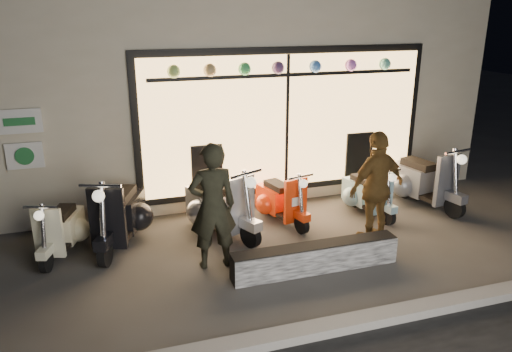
% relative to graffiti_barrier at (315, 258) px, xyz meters
% --- Properties ---
extents(ground, '(40.00, 40.00, 0.00)m').
position_rel_graffiti_barrier_xyz_m(ground, '(-0.26, 0.65, -0.20)').
color(ground, '#383533').
rests_on(ground, ground).
extents(kerb, '(40.00, 0.25, 0.12)m').
position_rel_graffiti_barrier_xyz_m(kerb, '(-0.26, -1.35, -0.14)').
color(kerb, slate).
rests_on(kerb, ground).
extents(shop_building, '(10.20, 6.23, 4.20)m').
position_rel_graffiti_barrier_xyz_m(shop_building, '(-0.26, 5.63, 1.90)').
color(shop_building, beige).
rests_on(shop_building, ground).
extents(graffiti_barrier, '(2.41, 0.28, 0.40)m').
position_rel_graffiti_barrier_xyz_m(graffiti_barrier, '(0.00, 0.00, 0.00)').
color(graffiti_barrier, black).
rests_on(graffiti_barrier, ground).
extents(scooter_silver, '(0.94, 1.56, 1.14)m').
position_rel_graffiti_barrier_xyz_m(scooter_silver, '(-0.99, 1.73, 0.26)').
color(scooter_silver, black).
rests_on(scooter_silver, ground).
extents(scooter_red, '(0.62, 1.32, 0.94)m').
position_rel_graffiti_barrier_xyz_m(scooter_red, '(0.14, 1.86, 0.18)').
color(scooter_red, black).
rests_on(scooter_red, ground).
extents(scooter_black, '(0.89, 1.61, 1.16)m').
position_rel_graffiti_barrier_xyz_m(scooter_black, '(-2.50, 1.81, 0.27)').
color(scooter_black, black).
rests_on(scooter_black, ground).
extents(scooter_cream, '(0.68, 1.29, 0.92)m').
position_rel_graffiti_barrier_xyz_m(scooter_cream, '(-3.37, 1.74, 0.17)').
color(scooter_cream, black).
rests_on(scooter_cream, ground).
extents(scooter_blue, '(0.52, 1.28, 0.91)m').
position_rel_graffiti_barrier_xyz_m(scooter_blue, '(1.74, 1.73, 0.17)').
color(scooter_blue, black).
rests_on(scooter_blue, ground).
extents(scooter_grey, '(0.73, 1.63, 1.16)m').
position_rel_graffiti_barrier_xyz_m(scooter_grey, '(2.92, 1.80, 0.27)').
color(scooter_grey, black).
rests_on(scooter_grey, ground).
extents(man, '(0.67, 0.45, 1.81)m').
position_rel_graffiti_barrier_xyz_m(man, '(-1.31, 0.58, 0.71)').
color(man, black).
rests_on(man, ground).
extents(woman, '(1.11, 0.66, 1.77)m').
position_rel_graffiti_barrier_xyz_m(woman, '(1.28, 0.63, 0.69)').
color(woman, brown).
rests_on(woman, ground).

